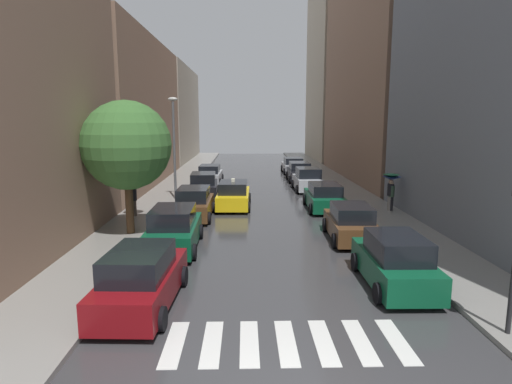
% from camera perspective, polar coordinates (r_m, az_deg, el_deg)
% --- Properties ---
extents(ground_plane, '(28.00, 72.00, 0.04)m').
position_cam_1_polar(ground_plane, '(31.33, 0.35, -0.18)').
color(ground_plane, '#363639').
extents(sidewalk_left, '(3.00, 72.00, 0.15)m').
position_cam_1_polar(sidewalk_left, '(31.78, -11.45, -0.06)').
color(sidewalk_left, gray).
rests_on(sidewalk_left, ground).
extents(sidewalk_right, '(3.00, 72.00, 0.15)m').
position_cam_1_polar(sidewalk_right, '(32.18, 12.00, 0.04)').
color(sidewalk_right, gray).
rests_on(sidewalk_right, ground).
extents(crosswalk_stripes, '(5.85, 2.20, 0.01)m').
position_cam_1_polar(crosswalk_stripes, '(11.05, 4.05, -19.23)').
color(crosswalk_stripes, silver).
rests_on(crosswalk_stripes, ground).
extents(building_left_mid, '(6.00, 21.15, 11.67)m').
position_cam_1_polar(building_left_mid, '(36.81, -17.54, 10.00)').
color(building_left_mid, '#8C6B56').
rests_on(building_left_mid, ground).
extents(building_left_far, '(6.00, 20.01, 11.75)m').
position_cam_1_polar(building_left_far, '(57.66, -11.66, 10.01)').
color(building_left_far, '#9E9384').
rests_on(building_left_far, ground).
extents(building_right_mid, '(6.00, 20.82, 24.20)m').
position_cam_1_polar(building_right_mid, '(40.73, 16.57, 18.84)').
color(building_right_mid, '#8C6B56').
rests_on(building_right_mid, ground).
extents(building_right_far, '(6.00, 14.35, 21.90)m').
position_cam_1_polar(building_right_far, '(58.62, 10.70, 15.01)').
color(building_right_far, '#B2A38C').
rests_on(building_right_far, ground).
extents(parked_car_left_nearest, '(2.18, 4.62, 1.74)m').
position_cam_1_polar(parked_car_left_nearest, '(12.96, -14.97, -11.15)').
color(parked_car_left_nearest, maroon).
rests_on(parked_car_left_nearest, ground).
extents(parked_car_left_second, '(2.14, 4.55, 1.79)m').
position_cam_1_polar(parked_car_left_second, '(18.10, -10.82, -4.94)').
color(parked_car_left_second, '#0C4C2D').
rests_on(parked_car_left_second, ground).
extents(parked_car_left_third, '(2.05, 4.21, 1.71)m').
position_cam_1_polar(parked_car_left_third, '(23.50, -8.23, -1.58)').
color(parked_car_left_third, brown).
rests_on(parked_car_left_third, ground).
extents(parked_car_left_fourth, '(2.19, 4.28, 1.74)m').
position_cam_1_polar(parked_car_left_fourth, '(29.47, -6.97, 0.75)').
color(parked_car_left_fourth, black).
rests_on(parked_car_left_fourth, ground).
extents(parked_car_left_fifth, '(2.09, 4.25, 1.58)m').
position_cam_1_polar(parked_car_left_fifth, '(35.96, -6.12, 2.27)').
color(parked_car_left_fifth, '#B2B7BF').
rests_on(parked_car_left_fifth, ground).
extents(parked_car_right_nearest, '(2.04, 4.28, 1.73)m').
position_cam_1_polar(parked_car_right_nearest, '(14.65, 17.93, -8.86)').
color(parked_car_right_nearest, '#0C4C2D').
rests_on(parked_car_right_nearest, ground).
extents(parked_car_right_second, '(2.17, 4.27, 1.61)m').
position_cam_1_polar(parked_car_right_second, '(19.65, 12.45, -4.06)').
color(parked_car_right_second, brown).
rests_on(parked_car_right_second, ground).
extents(parked_car_right_third, '(2.21, 4.56, 1.58)m').
position_cam_1_polar(parked_car_right_third, '(25.88, 9.05, -0.68)').
color(parked_car_right_third, '#0C4C2D').
rests_on(parked_car_right_third, ground).
extents(parked_car_right_fourth, '(2.12, 4.08, 1.75)m').
position_cam_1_polar(parked_car_right_fourth, '(32.46, 6.88, 1.58)').
color(parked_car_right_fourth, '#B2B7BF').
rests_on(parked_car_right_fourth, ground).
extents(parked_car_right_fifth, '(2.14, 4.51, 1.66)m').
position_cam_1_polar(parked_car_right_fifth, '(37.59, 5.76, 2.65)').
color(parked_car_right_fifth, black).
rests_on(parked_car_right_fifth, ground).
extents(parked_car_right_sixth, '(2.15, 4.37, 1.55)m').
position_cam_1_polar(parked_car_right_sixth, '(43.11, 4.92, 3.50)').
color(parked_car_right_sixth, '#B2B7BF').
rests_on(parked_car_right_sixth, ground).
extents(taxi_midroad, '(2.16, 4.46, 1.81)m').
position_cam_1_polar(taxi_midroad, '(26.09, -3.01, -0.45)').
color(taxi_midroad, yellow).
rests_on(taxi_midroad, ground).
extents(pedestrian_foreground, '(1.10, 1.10, 2.02)m').
position_cam_1_polar(pedestrian_foreground, '(24.07, -15.99, 0.49)').
color(pedestrian_foreground, brown).
rests_on(pedestrian_foreground, sidewalk_left).
extents(pedestrian_near_tree, '(1.03, 1.03, 1.96)m').
position_cam_1_polar(pedestrian_near_tree, '(25.64, 17.54, 0.80)').
color(pedestrian_near_tree, black).
rests_on(pedestrian_near_tree, sidewalk_right).
extents(pedestrian_by_kerb, '(0.92, 0.92, 2.08)m').
position_cam_1_polar(pedestrian_by_kerb, '(25.63, 17.43, 0.86)').
color(pedestrian_by_kerb, gray).
rests_on(pedestrian_by_kerb, sidewalk_right).
extents(pedestrian_far_side, '(0.36, 0.36, 1.70)m').
position_cam_1_polar(pedestrian_far_side, '(24.24, -16.52, -0.95)').
color(pedestrian_far_side, navy).
rests_on(pedestrian_far_side, sidewalk_left).
extents(street_tree_left, '(4.00, 4.00, 6.03)m').
position_cam_1_polar(street_tree_left, '(20.13, -16.79, 5.92)').
color(street_tree_left, '#513823').
rests_on(street_tree_left, sidewalk_left).
extents(lamp_post_left, '(0.60, 0.28, 6.55)m').
position_cam_1_polar(lamp_post_left, '(28.32, -10.82, 6.68)').
color(lamp_post_left, '#595B60').
rests_on(lamp_post_left, sidewalk_left).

